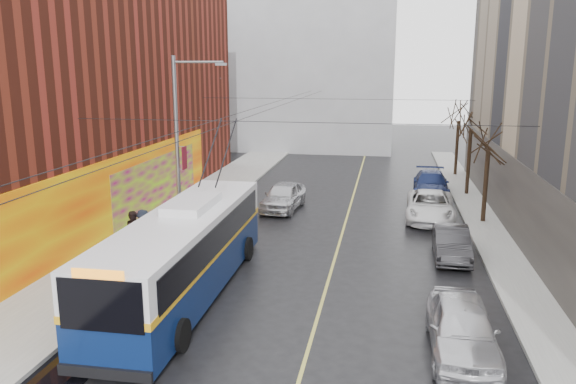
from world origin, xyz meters
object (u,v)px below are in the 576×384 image
(streetlight_pole, at_px, (180,144))
(pedestrian_a, at_px, (182,215))
(parked_car_c, at_px, (430,206))
(pedestrian_c, at_px, (144,230))
(parked_car_b, at_px, (451,243))
(tree_far, at_px, (459,111))
(parked_car_d, at_px, (431,184))
(pedestrian_b, at_px, (134,231))
(trolleybus, at_px, (184,252))
(parked_car_a, at_px, (462,328))
(following_car, at_px, (283,196))
(tree_mid, at_px, (472,117))
(tree_near, at_px, (490,134))

(streetlight_pole, relative_size, pedestrian_a, 5.59)
(parked_car_c, relative_size, pedestrian_c, 3.02)
(streetlight_pole, bearing_deg, parked_car_b, -1.13)
(streetlight_pole, relative_size, parked_car_c, 1.58)
(tree_far, distance_m, pedestrian_a, 24.69)
(parked_car_d, distance_m, pedestrian_b, 20.49)
(trolleybus, height_order, parked_car_a, trolleybus)
(parked_car_b, distance_m, following_car, 11.73)
(tree_mid, height_order, parked_car_b, tree_mid)
(tree_mid, relative_size, parked_car_c, 1.17)
(tree_far, relative_size, pedestrian_c, 3.48)
(pedestrian_c, bearing_deg, following_car, -77.95)
(pedestrian_c, bearing_deg, tree_far, -86.21)
(trolleybus, xyz_separation_m, parked_car_c, (9.85, 12.65, -0.91))
(parked_car_b, bearing_deg, tree_near, 70.33)
(tree_mid, bearing_deg, parked_car_d, -167.26)
(parked_car_a, height_order, parked_car_c, parked_car_a)
(following_car, bearing_deg, tree_far, 53.78)
(streetlight_pole, xyz_separation_m, pedestrian_a, (-0.62, 1.46, -3.89))
(tree_near, relative_size, pedestrian_a, 3.98)
(parked_car_b, xyz_separation_m, parked_car_c, (-0.50, 6.57, 0.08))
(tree_mid, bearing_deg, tree_far, 90.00)
(tree_mid, bearing_deg, tree_near, -90.00)
(tree_far, distance_m, parked_car_b, 20.86)
(streetlight_pole, height_order, pedestrian_b, streetlight_pole)
(tree_mid, height_order, pedestrian_a, tree_mid)
(parked_car_c, relative_size, pedestrian_b, 2.98)
(tree_near, bearing_deg, pedestrian_b, -153.64)
(streetlight_pole, distance_m, parked_car_c, 14.41)
(trolleybus, xyz_separation_m, parked_car_a, (9.78, -2.82, -0.87))
(tree_mid, distance_m, trolleybus, 23.40)
(tree_far, height_order, parked_car_a, tree_far)
(streetlight_pole, relative_size, trolleybus, 0.69)
(tree_mid, height_order, parked_car_d, tree_mid)
(tree_far, xyz_separation_m, pedestrian_a, (-15.76, -18.54, -4.19))
(parked_car_b, height_order, parked_car_c, parked_car_c)
(pedestrian_a, bearing_deg, tree_mid, -73.86)
(trolleybus, distance_m, pedestrian_a, 8.41)
(parked_car_b, xyz_separation_m, pedestrian_a, (-13.42, 1.71, 0.24))
(parked_car_c, bearing_deg, tree_far, 80.94)
(following_car, bearing_deg, trolleybus, -89.83)
(parked_car_d, bearing_deg, pedestrian_b, -132.38)
(trolleybus, distance_m, parked_car_a, 10.21)
(tree_mid, height_order, trolleybus, tree_mid)
(tree_near, xyz_separation_m, pedestrian_b, (-16.66, -8.25, -3.87))
(parked_car_b, xyz_separation_m, following_car, (-9.11, 7.39, 0.12))
(streetlight_pole, relative_size, tree_far, 1.37)
(tree_far, relative_size, following_car, 1.35)
(parked_car_b, bearing_deg, parked_car_c, 95.23)
(following_car, bearing_deg, tree_near, -0.23)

